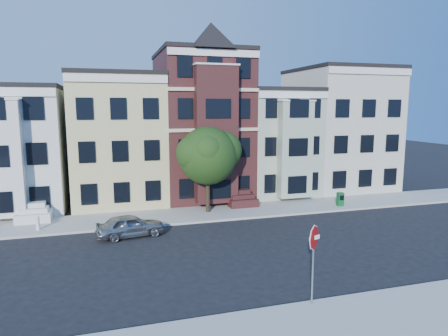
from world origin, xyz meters
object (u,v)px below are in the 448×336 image
object	(u,v)px
parked_car	(130,226)
fire_hydrant	(38,224)
street_tree	(208,160)
stop_sign	(313,260)
newspaper_box	(340,199)

from	to	relation	value
parked_car	fire_hydrant	bearing A→B (deg)	56.74
parked_car	street_tree	bearing A→B (deg)	-65.57
stop_sign	street_tree	bearing A→B (deg)	71.87
newspaper_box	fire_hydrant	world-z (taller)	newspaper_box
newspaper_box	street_tree	bearing A→B (deg)	177.68
parked_car	newspaper_box	xyz separation A→B (m)	(15.97, 2.57, -0.01)
newspaper_box	stop_sign	size ratio (longest dim) A/B	0.29
fire_hydrant	stop_sign	world-z (taller)	stop_sign
parked_car	newspaper_box	world-z (taller)	parked_car
newspaper_box	fire_hydrant	size ratio (longest dim) A/B	1.46
street_tree	fire_hydrant	distance (m)	11.78
fire_hydrant	stop_sign	xyz separation A→B (m)	(11.65, -13.29, 1.44)
fire_hydrant	parked_car	bearing A→B (deg)	-24.57
street_tree	parked_car	distance (m)	7.59
newspaper_box	parked_car	bearing A→B (deg)	-166.69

